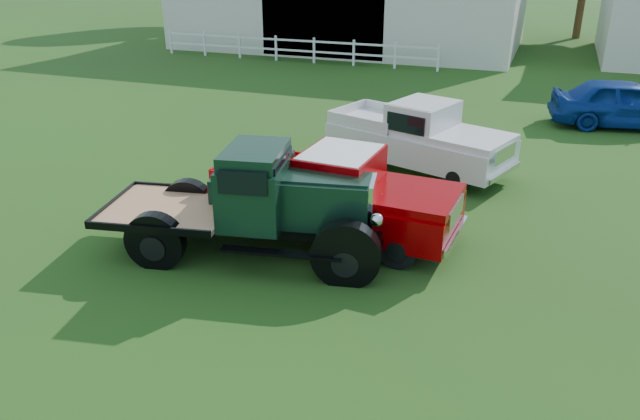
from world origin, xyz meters
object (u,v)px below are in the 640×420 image
at_px(red_pickup, 335,193).
at_px(misc_car_blue, 625,103).
at_px(vintage_flatbed, 251,202).
at_px(white_pickup, 418,137).

height_order(red_pickup, misc_car_blue, red_pickup).
distance_m(vintage_flatbed, red_pickup, 1.79).
height_order(vintage_flatbed, misc_car_blue, vintage_flatbed).
distance_m(red_pickup, misc_car_blue, 12.31).
bearing_deg(vintage_flatbed, misc_car_blue, 48.26).
bearing_deg(misc_car_blue, white_pickup, 130.30).
xyz_separation_m(red_pickup, misc_car_blue, (6.09, 10.70, -0.15)).
height_order(white_pickup, misc_car_blue, white_pickup).
bearing_deg(vintage_flatbed, red_pickup, 35.90).
distance_m(vintage_flatbed, misc_car_blue, 14.05).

